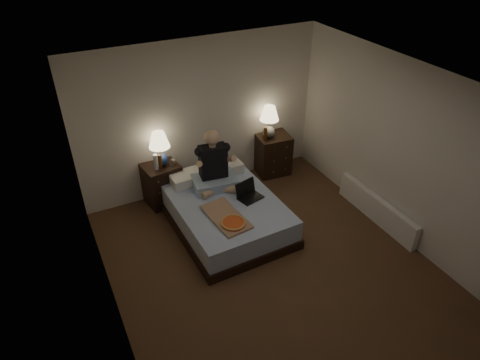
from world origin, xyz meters
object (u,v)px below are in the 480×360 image
nightstand_right (272,154)px  soda_can (173,162)px  lamp_right (269,122)px  pizza_box (233,223)px  radiator (376,209)px  lamp_left (160,149)px  beer_bottle_right (265,133)px  person (214,160)px  bed (226,214)px  laptop (251,192)px  beer_bottle_left (160,162)px  water_bottle (156,162)px  nightstand_left (162,184)px

nightstand_right → soda_can: soda_can is taller
lamp_right → pizza_box: size_ratio=0.74×
soda_can → radiator: size_ratio=0.06×
lamp_left → beer_bottle_right: size_ratio=2.43×
beer_bottle_right → person: person is taller
bed → lamp_left: size_ratio=3.35×
nightstand_right → lamp_right: 0.65m
laptop → pizza_box: laptop is taller
bed → lamp_left: 1.40m
lamp_right → beer_bottle_left: bearing=-177.6°
beer_bottle_left → radiator: (2.75, -1.83, -0.60)m
bed → nightstand_right: size_ratio=2.60×
laptop → nightstand_right: bearing=33.4°
water_bottle → beer_bottle_right: (1.91, 0.02, 0.03)m
nightstand_right → lamp_left: 2.09m
nightstand_left → lamp_left: size_ratio=1.22×
nightstand_left → lamp_left: lamp_left is taller
soda_can → radiator: bearing=-35.7°
bed → lamp_right: (1.30, 1.03, 0.77)m
beer_bottle_left → pizza_box: 1.61m
nightstand_left → person: 1.07m
pizza_box → beer_bottle_right: bearing=41.8°
person → pizza_box: size_ratio=1.22×
water_bottle → pizza_box: size_ratio=0.33×
beer_bottle_left → radiator: size_ratio=0.14×
person → bed: bearing=-83.0°
water_bottle → beer_bottle_right: size_ratio=1.09×
water_bottle → pizza_box: (0.56, -1.50, -0.30)m
lamp_right → pizza_box: lamp_right is taller
pizza_box → laptop: bearing=35.1°
lamp_left → water_bottle: bearing=-142.4°
nightstand_left → radiator: size_ratio=0.43×
nightstand_left → beer_bottle_right: beer_bottle_right is taller
nightstand_right → beer_bottle_right: (-0.19, -0.06, 0.48)m
person → laptop: 0.71m
laptop → lamp_right: bearing=36.1°
person → pizza_box: (-0.16, -0.96, -0.42)m
water_bottle → lamp_left: bearing=37.6°
lamp_left → beer_bottle_left: lamp_left is taller
soda_can → radiator: (2.54, -1.83, -0.53)m
lamp_right → person: 1.44m
bed → nightstand_right: bearing=35.1°
radiator → laptop: bearing=156.1°
lamp_left → pizza_box: (0.46, -1.59, -0.45)m
bed → nightstand_right: nightstand_right is taller
soda_can → nightstand_right: bearing=2.7°
soda_can → person: (0.45, -0.54, 0.20)m
beer_bottle_right → laptop: 1.39m
lamp_right → soda_can: size_ratio=5.60×
nightstand_left → beer_bottle_right: 1.90m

